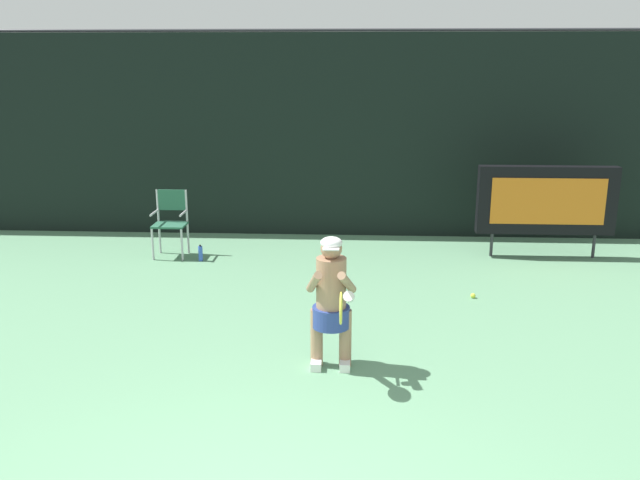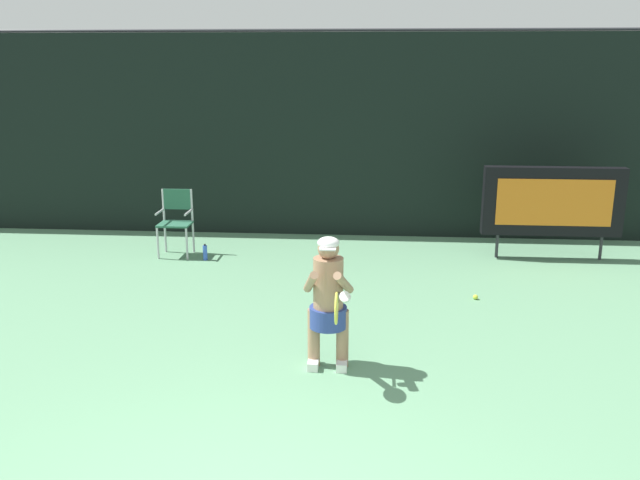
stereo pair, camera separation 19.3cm
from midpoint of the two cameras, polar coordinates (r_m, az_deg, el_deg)
backdrop_screen at (r=12.11m, az=0.82°, el=8.86°), size 18.00×0.12×3.66m
scoreboard at (r=11.32m, az=19.72°, el=3.11°), size 2.20×0.21×1.50m
umpire_chair at (r=11.19m, az=-11.72°, el=1.83°), size 0.52×0.44×1.08m
water_bottle at (r=10.91m, az=-9.28°, el=-1.08°), size 0.07×0.07×0.27m
tennis_player at (r=6.88m, az=1.51°, el=-5.05°), size 0.53×0.60×1.41m
tennis_racket at (r=6.40m, az=2.29°, el=-5.78°), size 0.03×0.60×0.31m
tennis_ball_loose at (r=9.30m, az=13.71°, el=-4.75°), size 0.07×0.07×0.07m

